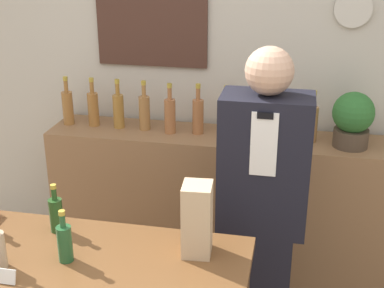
{
  "coord_description": "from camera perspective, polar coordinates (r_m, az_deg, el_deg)",
  "views": [
    {
      "loc": [
        0.54,
        -1.23,
        2.12
      ],
      "look_at": [
        0.06,
        1.09,
        1.18
      ],
      "focal_mm": 50.0,
      "sensor_mm": 36.0,
      "label": 1
    }
  ],
  "objects": [
    {
      "name": "shelf_bottle_6",
      "position": [
        3.18,
        3.62,
        2.93
      ],
      "size": [
        0.07,
        0.07,
        0.31
      ],
      "color": "olive",
      "rests_on": "back_shelf"
    },
    {
      "name": "shopkeeper",
      "position": [
        2.65,
        7.42,
        -7.64
      ],
      "size": [
        0.42,
        0.26,
        1.66
      ],
      "color": "black",
      "rests_on": "ground_plane"
    },
    {
      "name": "counter_bottle_4",
      "position": [
        2.35,
        -14.3,
        -7.22
      ],
      "size": [
        0.06,
        0.06,
        0.22
      ],
      "color": "#24491E",
      "rests_on": "display_counter"
    },
    {
      "name": "potted_plant",
      "position": [
        3.12,
        16.78,
        2.6
      ],
      "size": [
        0.23,
        0.23,
        0.32
      ],
      "color": "#4C3D2D",
      "rests_on": "back_shelf"
    },
    {
      "name": "shelf_bottle_8",
      "position": [
        3.15,
        9.63,
        2.47
      ],
      "size": [
        0.07,
        0.07,
        0.31
      ],
      "color": "#A16730",
      "rests_on": "back_shelf"
    },
    {
      "name": "shelf_bottle_9",
      "position": [
        3.15,
        12.66,
        2.24
      ],
      "size": [
        0.07,
        0.07,
        0.31
      ],
      "color": "#A1713F",
      "rests_on": "back_shelf"
    },
    {
      "name": "back_wall",
      "position": [
        3.36,
        2.01,
        8.54
      ],
      "size": [
        5.2,
        0.09,
        2.7
      ],
      "color": "beige",
      "rests_on": "ground_plane"
    },
    {
      "name": "counter_bottle_5",
      "position": [
        2.14,
        -13.42,
        -10.14
      ],
      "size": [
        0.06,
        0.06,
        0.22
      ],
      "color": "#24552C",
      "rests_on": "display_counter"
    },
    {
      "name": "shelf_bottle_0",
      "position": [
        3.45,
        -13.12,
        3.92
      ],
      "size": [
        0.07,
        0.07,
        0.31
      ],
      "color": "#9E6933",
      "rests_on": "back_shelf"
    },
    {
      "name": "paper_bag",
      "position": [
        2.1,
        0.55,
        -8.06
      ],
      "size": [
        0.12,
        0.13,
        0.3
      ],
      "color": "tan",
      "rests_on": "display_counter"
    },
    {
      "name": "shelf_bottle_3",
      "position": [
        3.28,
        -5.09,
        3.47
      ],
      "size": [
        0.07,
        0.07,
        0.31
      ],
      "color": "#A2703D",
      "rests_on": "back_shelf"
    },
    {
      "name": "back_shelf",
      "position": [
        3.42,
        3.07,
        -6.78
      ],
      "size": [
        2.13,
        0.39,
        0.98
      ],
      "color": "#8E6642",
      "rests_on": "ground_plane"
    },
    {
      "name": "shelf_bottle_7",
      "position": [
        3.15,
        6.58,
        2.61
      ],
      "size": [
        0.07,
        0.07,
        0.31
      ],
      "color": "#A5703C",
      "rests_on": "back_shelf"
    },
    {
      "name": "shelf_bottle_5",
      "position": [
        3.2,
        0.64,
        3.1
      ],
      "size": [
        0.07,
        0.07,
        0.31
      ],
      "color": "#A26339",
      "rests_on": "back_shelf"
    },
    {
      "name": "price_card_right",
      "position": [
        2.11,
        -19.41,
        -13.16
      ],
      "size": [
        0.09,
        0.02,
        0.06
      ],
      "color": "white",
      "rests_on": "display_counter"
    },
    {
      "name": "shelf_bottle_1",
      "position": [
        3.39,
        -10.49,
        3.82
      ],
      "size": [
        0.07,
        0.07,
        0.31
      ],
      "color": "#A06831",
      "rests_on": "back_shelf"
    },
    {
      "name": "shelf_bottle_4",
      "position": [
        3.21,
        -2.37,
        3.15
      ],
      "size": [
        0.07,
        0.07,
        0.31
      ],
      "color": "#A4653B",
      "rests_on": "back_shelf"
    },
    {
      "name": "shelf_bottle_2",
      "position": [
        3.33,
        -7.85,
        3.65
      ],
      "size": [
        0.07,
        0.07,
        0.31
      ],
      "color": "#A27131",
      "rests_on": "back_shelf"
    }
  ]
}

